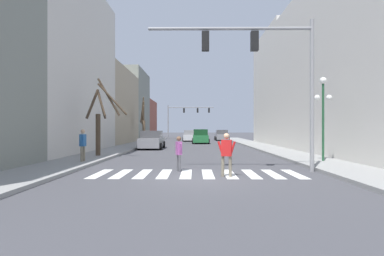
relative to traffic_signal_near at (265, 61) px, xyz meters
name	(u,v)px	position (x,y,z in m)	size (l,w,h in m)	color
ground_plane	(197,179)	(-2.97, -1.87, -4.84)	(240.00, 240.00, 0.00)	#424247
sidewalk_left	(21,177)	(-9.61, -1.87, -4.77)	(2.75, 90.00, 0.15)	gray
sidewalk_right	(376,177)	(3.67, -1.87, -4.77)	(2.75, 90.00, 0.15)	gray
building_row_left	(92,95)	(-13.99, 18.67, 0.55)	(6.00, 57.31, 13.31)	gray
building_row_right	(334,75)	(8.05, 10.86, 1.28)	(6.00, 36.03, 13.13)	beige
crosswalk_stripes	(197,174)	(-2.97, -0.61, -4.84)	(8.55, 2.60, 0.01)	white
traffic_signal_near	(265,61)	(0.00, 0.00, 0.00)	(7.23, 0.28, 6.65)	gray
traffic_signal_far	(185,113)	(-4.78, 42.10, -0.22)	(8.48, 0.28, 6.14)	gray
street_lamp_right_corner	(323,102)	(3.84, 3.06, -1.52)	(0.95, 0.36, 4.50)	#1E4C2D
car_parked_left_near	(222,135)	(1.13, 33.50, -4.07)	(2.09, 4.36, 1.65)	gray
car_parked_right_mid	(201,137)	(-2.34, 24.46, -4.02)	(2.13, 4.12, 1.77)	#236B38
car_driving_toward_lane	(152,140)	(-7.04, 14.59, -4.06)	(2.15, 4.59, 1.68)	gray
car_parked_right_near	(190,136)	(-3.74, 31.05, -4.09)	(2.14, 4.60, 1.61)	silver
pedestrian_near_right_corner	(179,151)	(-3.77, 0.14, -3.93)	(0.31, 0.65, 1.55)	#4C4C51
pedestrian_on_left_sidewalk	(227,151)	(-1.81, -1.31, -3.83)	(0.73, 0.31, 1.71)	#7A705B
pedestrian_crossing_street	(83,142)	(-8.98, 2.68, -3.69)	(0.24, 0.73, 1.69)	#7A705B
street_tree_left_mid	(100,120)	(-9.15, 6.16, -2.38)	(2.59, 1.65, 4.98)	#473828
street_tree_left_far	(143,122)	(-9.54, 24.54, -2.20)	(0.95, 1.93, 5.67)	brown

